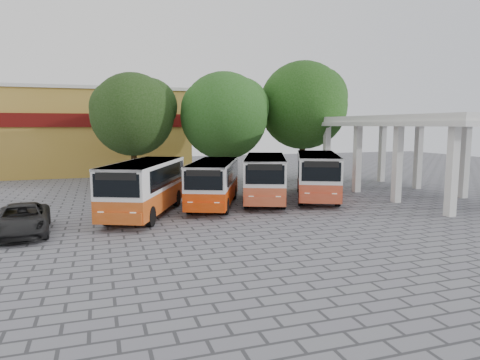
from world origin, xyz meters
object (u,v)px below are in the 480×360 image
object	(u,v)px
bus_far_left	(145,184)
bus_centre_right	(265,175)
parked_car	(22,220)
bus_far_right	(317,173)
bus_centre_left	(214,180)

from	to	relation	value
bus_far_left	bus_centre_right	bearing A→B (deg)	38.38
parked_car	bus_far_right	bearing A→B (deg)	9.54
bus_centre_left	bus_centre_right	size ratio (longest dim) A/B	0.94
bus_centre_right	bus_far_right	bearing A→B (deg)	18.57
parked_car	bus_centre_left	bearing A→B (deg)	16.60
bus_far_right	parked_car	size ratio (longest dim) A/B	1.84
bus_centre_right	parked_car	size ratio (longest dim) A/B	1.78
bus_centre_left	parked_car	bearing A→B (deg)	-136.08
bus_centre_right	bus_far_right	distance (m)	3.57
bus_far_left	bus_far_right	world-z (taller)	bus_far_right
bus_far_right	parked_car	bearing A→B (deg)	-140.56
bus_far_left	parked_car	size ratio (longest dim) A/B	1.79
bus_far_left	bus_centre_left	world-z (taller)	bus_far_left
bus_far_left	bus_centre_left	xyz separation A→B (m)	(4.11, 1.31, -0.11)
bus_far_left	bus_centre_left	bearing A→B (deg)	41.58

